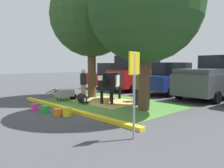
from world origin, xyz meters
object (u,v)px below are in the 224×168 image
at_px(bucket_pink, 34,107).
at_px(pickup_truck_maroon, 213,78).
at_px(person_visitor_far, 136,88).
at_px(person_handler, 83,84).
at_px(suv_black, 138,73).
at_px(sedan_red, 113,75).
at_px(calf_lying, 82,98).
at_px(person_visitor_near, 141,86).
at_px(cow_holstein, 111,81).
at_px(sedan_blue, 172,79).
at_px(bucket_yellow, 67,112).
at_px(shade_tree_right, 145,5).
at_px(bucket_green, 46,109).
at_px(wheelbarrow, 65,93).
at_px(bucket_orange, 58,112).
at_px(shade_tree_left, 91,16).
at_px(parking_sign, 134,78).

relative_size(bucket_pink, pickup_truck_maroon, 0.05).
xyz_separation_m(person_visitor_far, bucket_pink, (-2.14, -3.89, -0.65)).
xyz_separation_m(person_handler, suv_black, (-0.95, 5.64, 0.39)).
bearing_deg(sedan_red, calf_lying, -55.40).
distance_m(person_visitor_near, suv_black, 5.24).
height_order(cow_holstein, sedan_red, sedan_red).
relative_size(sedan_red, suv_black, 0.96).
bearing_deg(sedan_blue, bucket_yellow, -84.82).
bearing_deg(shade_tree_right, bucket_green, -125.32).
distance_m(bucket_pink, suv_black, 8.96).
relative_size(person_visitor_near, person_visitor_far, 1.03).
relative_size(wheelbarrow, bucket_orange, 4.71).
height_order(shade_tree_left, wheelbarrow, shade_tree_left).
distance_m(bucket_green, pickup_truck_maroon, 9.27).
relative_size(wheelbarrow, suv_black, 0.35).
xyz_separation_m(cow_holstein, bucket_yellow, (1.11, -3.23, -0.90)).
bearing_deg(pickup_truck_maroon, shade_tree_right, -95.41).
bearing_deg(wheelbarrow, suv_black, 93.48).
relative_size(shade_tree_right, bucket_yellow, 19.78).
distance_m(wheelbarrow, bucket_green, 3.11).
bearing_deg(sedan_red, shade_tree_right, -36.29).
bearing_deg(bucket_orange, shade_tree_left, 125.59).
height_order(person_visitor_far, bucket_yellow, person_visitor_far).
height_order(person_visitor_far, sedan_red, sedan_red).
distance_m(shade_tree_right, wheelbarrow, 5.97).
relative_size(bucket_orange, suv_black, 0.07).
height_order(calf_lying, parking_sign, parking_sign).
bearing_deg(cow_holstein, pickup_truck_maroon, 60.56).
relative_size(cow_holstein, person_visitor_far, 1.87).
distance_m(cow_holstein, bucket_orange, 3.62).
bearing_deg(cow_holstein, shade_tree_left, 171.67).
height_order(cow_holstein, sedan_blue, sedan_blue).
height_order(bucket_yellow, suv_black, suv_black).
height_order(bucket_green, bucket_yellow, bucket_yellow).
relative_size(shade_tree_left, suv_black, 1.48).
xyz_separation_m(shade_tree_right, bucket_pink, (-3.07, -3.27, -4.07)).
height_order(wheelbarrow, bucket_green, wheelbarrow).
distance_m(person_visitor_far, sedan_red, 8.34).
relative_size(shade_tree_left, parking_sign, 3.14).
distance_m(person_visitor_far, bucket_green, 4.08).
relative_size(bucket_green, suv_black, 0.07).
bearing_deg(sedan_red, bucket_orange, -55.18).
height_order(person_handler, sedan_red, sedan_red).
relative_size(wheelbarrow, bucket_green, 4.78).
height_order(shade_tree_right, parking_sign, shade_tree_right).
relative_size(calf_lying, person_visitor_far, 0.87).
height_order(bucket_pink, bucket_green, bucket_green).
distance_m(shade_tree_right, bucket_yellow, 5.11).
relative_size(bucket_pink, sedan_red, 0.07).
bearing_deg(cow_holstein, person_handler, -158.25).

